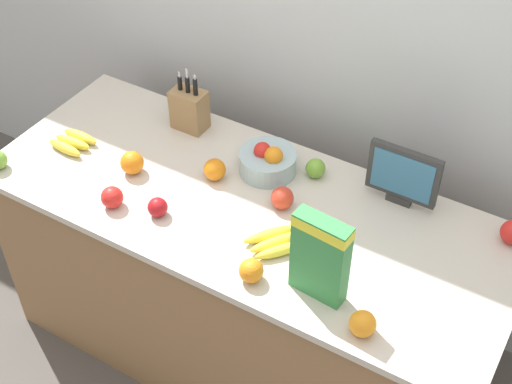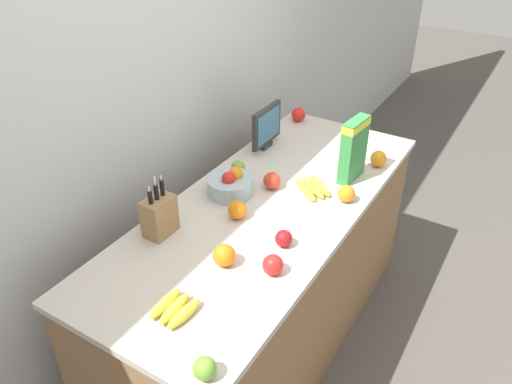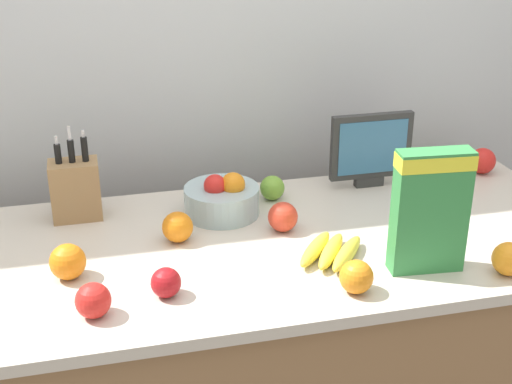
# 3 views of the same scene
# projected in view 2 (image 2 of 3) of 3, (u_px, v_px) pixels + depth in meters

# --- Properties ---
(ground_plane) EXTENTS (14.00, 14.00, 0.00)m
(ground_plane) POSITION_uv_depth(u_px,v_px,m) (266.00, 337.00, 2.71)
(ground_plane) COLOR #514C47
(wall_back) EXTENTS (9.00, 0.06, 2.60)m
(wall_back) POSITION_uv_depth(u_px,v_px,m) (156.00, 88.00, 2.28)
(wall_back) COLOR silver
(wall_back) RESTS_ON ground_plane
(counter) EXTENTS (1.92, 0.77, 0.88)m
(counter) POSITION_uv_depth(u_px,v_px,m) (267.00, 276.00, 2.48)
(counter) COLOR olive
(counter) RESTS_ON ground_plane
(knife_block) EXTENTS (0.13, 0.09, 0.27)m
(knife_block) POSITION_uv_depth(u_px,v_px,m) (159.00, 215.00, 2.01)
(knife_block) COLOR #937047
(knife_block) RESTS_ON counter
(small_monitor) EXTENTS (0.25, 0.03, 0.23)m
(small_monitor) POSITION_uv_depth(u_px,v_px,m) (267.00, 126.00, 2.63)
(small_monitor) COLOR #2D2D2D
(small_monitor) RESTS_ON counter
(cereal_box) EXTENTS (0.18, 0.08, 0.31)m
(cereal_box) POSITION_uv_depth(u_px,v_px,m) (354.00, 147.00, 2.33)
(cereal_box) COLOR #338442
(cereal_box) RESTS_ON counter
(fruit_bowl) EXTENTS (0.21, 0.21, 0.13)m
(fruit_bowl) POSITION_uv_depth(u_px,v_px,m) (230.00, 185.00, 2.28)
(fruit_bowl) COLOR #99B2B7
(fruit_bowl) RESTS_ON counter
(banana_bunch_left) EXTENTS (0.22, 0.22, 0.04)m
(banana_bunch_left) POSITION_uv_depth(u_px,v_px,m) (313.00, 188.00, 2.31)
(banana_bunch_left) COLOR yellow
(banana_bunch_left) RESTS_ON counter
(banana_bunch_right) EXTENTS (0.16, 0.13, 0.04)m
(banana_bunch_right) POSITION_uv_depth(u_px,v_px,m) (175.00, 309.00, 1.67)
(banana_bunch_right) COLOR yellow
(banana_bunch_right) RESTS_ON counter
(apple_rear) EXTENTS (0.07, 0.07, 0.07)m
(apple_rear) POSITION_uv_depth(u_px,v_px,m) (284.00, 239.00, 1.97)
(apple_rear) COLOR #A31419
(apple_rear) RESTS_ON counter
(apple_front) EXTENTS (0.08, 0.08, 0.08)m
(apple_front) POSITION_uv_depth(u_px,v_px,m) (273.00, 265.00, 1.83)
(apple_front) COLOR red
(apple_front) RESTS_ON counter
(apple_rightmost) EXTENTS (0.07, 0.07, 0.07)m
(apple_rightmost) POSITION_uv_depth(u_px,v_px,m) (205.00, 368.00, 1.45)
(apple_rightmost) COLOR #6B9E33
(apple_rightmost) RESTS_ON counter
(apple_middle) EXTENTS (0.08, 0.08, 0.08)m
(apple_middle) POSITION_uv_depth(u_px,v_px,m) (272.00, 181.00, 2.32)
(apple_middle) COLOR red
(apple_middle) RESTS_ON counter
(apple_near_bananas) EXTENTS (0.08, 0.08, 0.08)m
(apple_near_bananas) POSITION_uv_depth(u_px,v_px,m) (298.00, 115.00, 2.96)
(apple_near_bananas) COLOR red
(apple_near_bananas) RESTS_ON counter
(apple_leftmost) EXTENTS (0.07, 0.07, 0.07)m
(apple_leftmost) POSITION_uv_depth(u_px,v_px,m) (238.00, 168.00, 2.43)
(apple_leftmost) COLOR #6B9E33
(apple_leftmost) RESTS_ON counter
(orange_back_center) EXTENTS (0.08, 0.08, 0.08)m
(orange_back_center) POSITION_uv_depth(u_px,v_px,m) (378.00, 159.00, 2.50)
(orange_back_center) COLOR orange
(orange_back_center) RESTS_ON counter
(orange_near_bowl) EXTENTS (0.09, 0.09, 0.09)m
(orange_near_bowl) POSITION_uv_depth(u_px,v_px,m) (224.00, 255.00, 1.87)
(orange_near_bowl) COLOR orange
(orange_near_bowl) RESTS_ON counter
(orange_front_left) EXTENTS (0.08, 0.08, 0.08)m
(orange_front_left) POSITION_uv_depth(u_px,v_px,m) (346.00, 194.00, 2.23)
(orange_front_left) COLOR orange
(orange_front_left) RESTS_ON counter
(orange_mid_right) EXTENTS (0.08, 0.08, 0.08)m
(orange_mid_right) POSITION_uv_depth(u_px,v_px,m) (237.00, 210.00, 2.12)
(orange_mid_right) COLOR orange
(orange_mid_right) RESTS_ON counter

